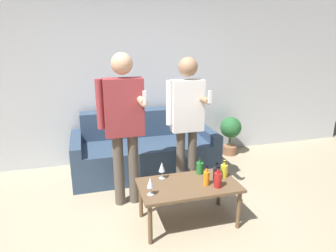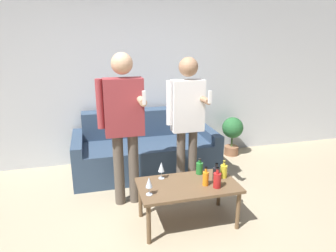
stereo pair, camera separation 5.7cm
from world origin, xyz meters
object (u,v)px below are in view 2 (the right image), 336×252
at_px(couch, 145,150).
at_px(coffee_table, 188,188).
at_px(person_standing_right, 187,115).
at_px(person_standing_left, 124,118).
at_px(bottle_orange, 224,171).

relative_size(couch, coffee_table, 1.98).
bearing_deg(person_standing_right, person_standing_left, -175.36).
distance_m(couch, coffee_table, 1.46).
relative_size(coffee_table, person_standing_right, 0.61).
xyz_separation_m(bottle_orange, person_standing_right, (-0.23, 0.58, 0.49)).
bearing_deg(person_standing_right, coffee_table, -106.68).
xyz_separation_m(couch, bottle_orange, (0.61, -1.39, 0.21)).
distance_m(coffee_table, bottle_orange, 0.44).
distance_m(bottle_orange, person_standing_left, 1.23).
relative_size(couch, bottle_orange, 10.68).
bearing_deg(bottle_orange, person_standing_left, 152.17).
xyz_separation_m(couch, person_standing_left, (-0.39, -0.87, 0.73)).
distance_m(coffee_table, person_standing_left, 1.03).
bearing_deg(couch, coffee_table, -82.73).
bearing_deg(coffee_table, person_standing_right, 73.32).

